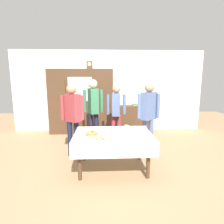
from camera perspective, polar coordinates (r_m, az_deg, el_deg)
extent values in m
plane|color=#997A56|center=(4.01, 0.15, -15.77)|extent=(12.00, 12.00, 0.00)
cube|color=silver|center=(6.27, -1.10, 6.49)|extent=(6.40, 0.10, 2.70)
cylinder|color=#4C3321|center=(3.34, -10.09, -14.95)|extent=(0.07, 0.07, 0.69)
cylinder|color=#4C3321|center=(3.41, 11.25, -14.46)|extent=(0.07, 0.07, 0.69)
cylinder|color=#4C3321|center=(4.08, -8.67, -10.15)|extent=(0.07, 0.07, 0.69)
cylinder|color=#4C3321|center=(4.14, 8.54, -9.87)|extent=(0.07, 0.07, 0.69)
cube|color=white|center=(3.57, 0.32, -6.93)|extent=(1.49, 1.08, 0.03)
cube|color=white|center=(3.10, 0.87, -12.27)|extent=(1.49, 0.01, 0.24)
cube|color=#4C3321|center=(6.04, -9.58, 3.23)|extent=(2.05, 0.45, 2.07)
cube|color=silver|center=(5.78, -9.97, 7.03)|extent=(0.74, 0.01, 0.75)
cube|color=black|center=(5.91, -14.16, 1.88)|extent=(0.01, 0.01, 1.66)
cube|color=black|center=(5.80, -5.37, 1.99)|extent=(0.01, 0.01, 1.66)
cube|color=brown|center=(5.99, -7.04, 14.32)|extent=(0.18, 0.10, 0.24)
cylinder|color=white|center=(5.94, -7.08, 14.63)|extent=(0.11, 0.01, 0.11)
cube|color=black|center=(5.93, -7.09, 14.78)|extent=(0.00, 0.00, 0.04)
cube|color=black|center=(5.93, -6.89, 14.64)|extent=(0.05, 0.00, 0.00)
cube|color=#4C3321|center=(6.24, 7.04, -2.00)|extent=(1.20, 0.35, 0.89)
cube|color=#B29333|center=(6.16, 7.14, 2.17)|extent=(0.18, 0.23, 0.03)
cube|color=#3D754C|center=(6.16, 7.14, 2.45)|extent=(0.16, 0.21, 0.03)
cylinder|color=white|center=(3.83, -3.04, -5.43)|extent=(0.13, 0.13, 0.01)
cylinder|color=white|center=(3.82, -3.05, -4.97)|extent=(0.08, 0.08, 0.05)
torus|color=white|center=(3.82, -2.48, -4.93)|extent=(0.04, 0.01, 0.04)
cylinder|color=#47230F|center=(3.82, -3.05, -4.66)|extent=(0.06, 0.06, 0.01)
cylinder|color=white|center=(3.73, -5.55, -5.91)|extent=(0.13, 0.13, 0.01)
cylinder|color=white|center=(3.72, -5.56, -5.44)|extent=(0.08, 0.08, 0.05)
torus|color=white|center=(3.72, -4.97, -5.40)|extent=(0.04, 0.01, 0.04)
cylinder|color=#47230F|center=(3.72, -5.57, -5.12)|extent=(0.06, 0.06, 0.01)
cylinder|color=silver|center=(3.62, 2.87, -6.35)|extent=(0.13, 0.13, 0.01)
cylinder|color=silver|center=(3.62, 2.87, -5.87)|extent=(0.08, 0.08, 0.05)
torus|color=silver|center=(3.62, 3.48, -5.82)|extent=(0.04, 0.01, 0.04)
cylinder|color=#47230F|center=(3.61, 2.88, -5.55)|extent=(0.06, 0.06, 0.01)
cylinder|color=white|center=(3.36, 5.24, -7.74)|extent=(0.13, 0.13, 0.01)
cylinder|color=white|center=(3.35, 5.25, -7.23)|extent=(0.08, 0.08, 0.05)
torus|color=white|center=(3.35, 5.90, -7.17)|extent=(0.04, 0.01, 0.04)
cylinder|color=silver|center=(3.95, 4.50, -4.97)|extent=(0.13, 0.13, 0.01)
cylinder|color=silver|center=(3.94, 4.51, -4.53)|extent=(0.08, 0.08, 0.05)
torus|color=silver|center=(3.95, 5.06, -4.48)|extent=(0.04, 0.01, 0.04)
cylinder|color=#47230F|center=(3.94, 4.51, -4.23)|extent=(0.06, 0.06, 0.01)
cylinder|color=#9E7542|center=(3.47, -6.40, -6.81)|extent=(0.22, 0.22, 0.05)
torus|color=#9E7542|center=(3.46, -6.41, -6.41)|extent=(0.24, 0.24, 0.02)
cylinder|color=tan|center=(3.43, -6.00, -5.68)|extent=(0.04, 0.04, 0.12)
cylinder|color=tan|center=(3.45, -5.92, -5.61)|extent=(0.04, 0.04, 0.12)
cylinder|color=tan|center=(3.46, -5.97, -5.55)|extent=(0.03, 0.04, 0.12)
cylinder|color=white|center=(3.18, -3.83, -8.71)|extent=(0.28, 0.28, 0.01)
ellipsoid|color=#BC7F3D|center=(3.16, -2.77, -8.36)|extent=(0.07, 0.05, 0.04)
ellipsoid|color=#BC7F3D|center=(3.23, -3.52, -7.97)|extent=(0.07, 0.05, 0.04)
ellipsoid|color=#BC7F3D|center=(3.19, -4.90, -8.23)|extent=(0.07, 0.05, 0.04)
cube|color=silver|center=(3.38, -0.34, -7.61)|extent=(0.10, 0.01, 0.00)
ellipsoid|color=silver|center=(3.38, 0.60, -7.57)|extent=(0.03, 0.02, 0.01)
cube|color=silver|center=(3.62, -1.33, -6.40)|extent=(0.10, 0.01, 0.00)
ellipsoid|color=silver|center=(3.62, -0.45, -6.36)|extent=(0.03, 0.02, 0.01)
cube|color=silver|center=(3.87, 8.38, -5.37)|extent=(0.10, 0.01, 0.00)
ellipsoid|color=silver|center=(3.89, 9.18, -5.33)|extent=(0.03, 0.02, 0.01)
cylinder|color=#191E38|center=(4.36, -12.96, -8.09)|extent=(0.11, 0.11, 0.82)
cylinder|color=#191E38|center=(4.33, -10.99, -8.12)|extent=(0.11, 0.11, 0.82)
cube|color=#933338|center=(4.18, -12.34, 1.27)|extent=(0.41, 0.38, 0.61)
sphere|color=tan|center=(4.13, -12.56, 7.00)|extent=(0.22, 0.22, 0.22)
cylinder|color=#933338|center=(4.22, -15.29, 1.23)|extent=(0.08, 0.08, 0.55)
cylinder|color=#933338|center=(4.15, -9.34, 1.30)|extent=(0.08, 0.08, 0.55)
cylinder|color=#933338|center=(5.03, 0.42, -5.48)|extent=(0.11, 0.11, 0.79)
cylinder|color=#933338|center=(5.04, 2.13, -5.45)|extent=(0.11, 0.11, 0.79)
cube|color=slate|center=(4.89, 1.31, 2.40)|extent=(0.24, 0.38, 0.60)
sphere|color=tan|center=(4.85, 1.33, 7.15)|extent=(0.22, 0.22, 0.22)
cylinder|color=slate|center=(4.88, -1.27, 2.38)|extent=(0.08, 0.08, 0.54)
cylinder|color=slate|center=(4.91, 3.87, 2.41)|extent=(0.08, 0.08, 0.54)
cylinder|color=slate|center=(4.42, 10.12, -7.57)|extent=(0.11, 0.11, 0.84)
cylinder|color=slate|center=(4.46, 12.02, -7.50)|extent=(0.11, 0.11, 0.84)
cube|color=slate|center=(4.28, 11.41, 1.86)|extent=(0.41, 0.38, 0.63)
sphere|color=tan|center=(4.24, 11.62, 7.59)|extent=(0.23, 0.23, 0.23)
cylinder|color=slate|center=(4.23, 8.52, 1.86)|extent=(0.08, 0.08, 0.57)
cylinder|color=slate|center=(4.34, 14.23, 1.86)|extent=(0.08, 0.08, 0.57)
cylinder|color=#191E38|center=(4.97, -6.64, -5.32)|extent=(0.11, 0.11, 0.87)
cylinder|color=#191E38|center=(4.96, -4.90, -5.31)|extent=(0.11, 0.11, 0.87)
cube|color=#33704C|center=(4.81, -5.94, 3.43)|extent=(0.30, 0.40, 0.65)
sphere|color=#DBB293|center=(4.78, -6.03, 8.71)|extent=(0.24, 0.24, 0.24)
cylinder|color=#33704C|center=(4.83, -8.55, 3.40)|extent=(0.08, 0.08, 0.59)
cylinder|color=#33704C|center=(4.81, -3.31, 3.46)|extent=(0.08, 0.08, 0.59)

